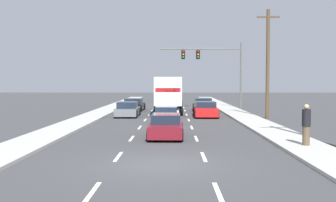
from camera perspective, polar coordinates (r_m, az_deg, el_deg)
ground_plane at (r=39.09m, az=0.04°, el=-1.56°), size 140.00×140.00×0.00m
sidewalk_right at (r=34.60m, az=10.58°, el=-2.06°), size 2.28×80.00×0.14m
sidewalk_left at (r=34.78m, az=-10.66°, el=-2.04°), size 2.28×80.00×0.14m
lane_markings at (r=35.56m, az=-0.03°, el=-1.99°), size 3.54×62.00×0.01m
car_black at (r=40.50m, az=-4.98°, el=-0.59°), size 2.08×4.64×1.28m
car_gray at (r=33.70m, az=-5.89°, el=-1.27°), size 1.95×4.02×1.27m
box_truck at (r=36.62m, az=0.18°, el=1.21°), size 2.65×8.45×3.39m
car_white at (r=28.99m, az=-0.20°, el=-1.99°), size 1.99×4.53×1.18m
car_maroon at (r=21.09m, az=-0.29°, el=-3.74°), size 1.87×4.15×1.25m
car_green at (r=40.13m, az=5.09°, el=-0.58°), size 2.00×4.71×1.33m
car_red at (r=33.69m, az=5.47°, el=-1.27°), size 2.07×4.72×1.29m
traffic_signal_mast at (r=43.39m, az=5.85°, el=5.93°), size 8.97×0.69×7.25m
utility_pole_mid at (r=32.61m, az=14.31°, el=5.43°), size 1.80×0.28×8.76m
pedestrian_near_corner at (r=18.59m, az=19.47°, el=-3.26°), size 0.38×0.38×1.84m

